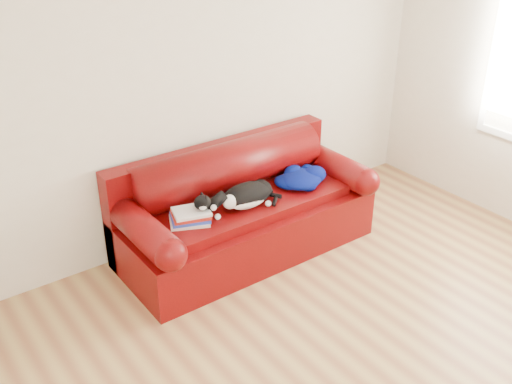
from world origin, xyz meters
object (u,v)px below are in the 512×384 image
book_stack (190,216)px  blanket (301,178)px  sofa_base (246,225)px  cat (247,196)px

book_stack → blanket: (1.08, -0.01, 0.01)m
sofa_base → cat: cat is taller
sofa_base → cat: size_ratio=3.26×
sofa_base → book_stack: size_ratio=5.83×
book_stack → cat: (0.49, -0.04, 0.04)m
cat → blanket: bearing=4.6°
sofa_base → book_stack: bearing=-172.0°
book_stack → sofa_base: bearing=8.0°
book_stack → blanket: bearing=-0.3°
cat → sofa_base: bearing=60.1°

